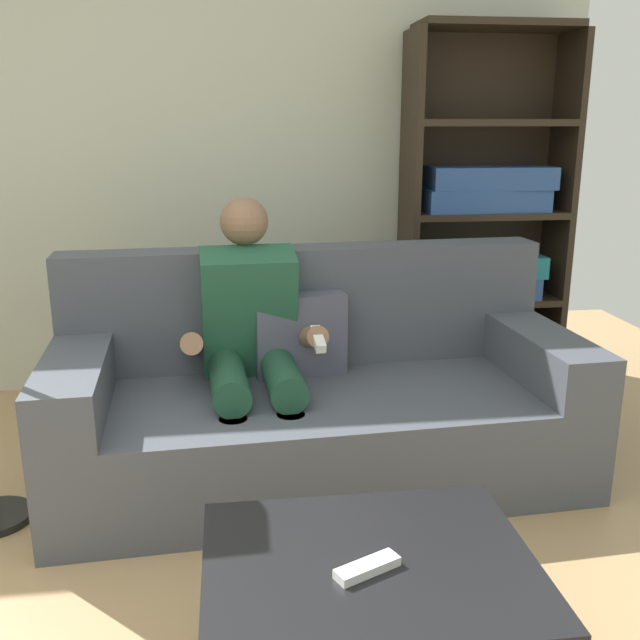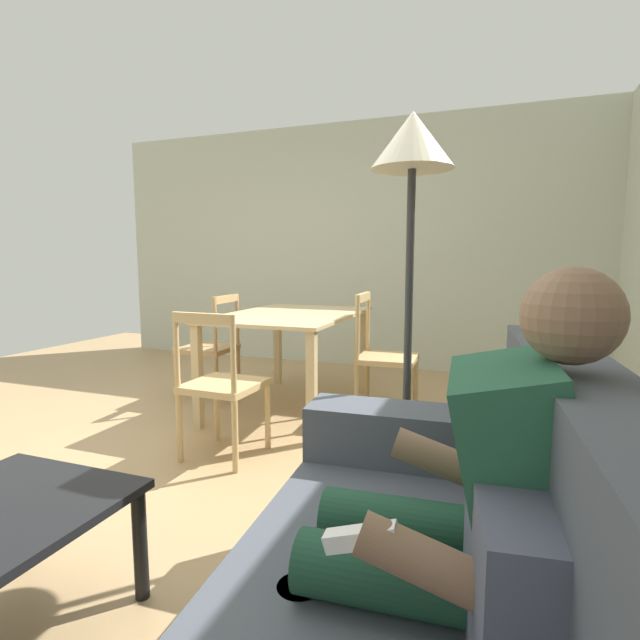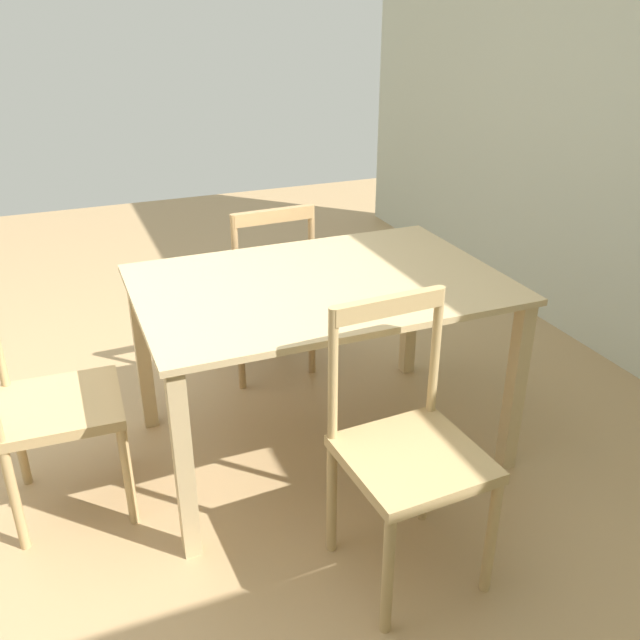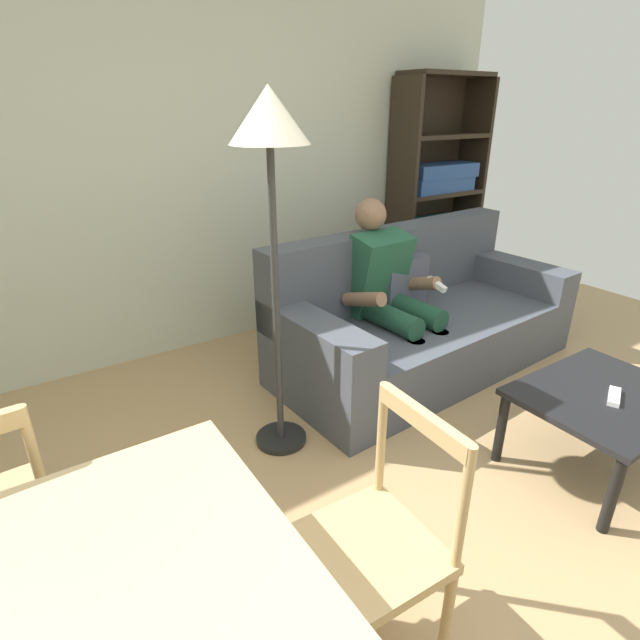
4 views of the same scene
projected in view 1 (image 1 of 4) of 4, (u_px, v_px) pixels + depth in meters
wall_back at (34, 150)px, 3.80m from camera, size 6.07×0.12×2.68m
couch at (316, 399)px, 3.07m from camera, size 2.23×1.07×0.94m
person_lounging at (252, 340)px, 2.99m from camera, size 0.61×0.89×1.17m
coffee_table at (369, 580)px, 1.78m from camera, size 0.83×0.65×0.43m
tv_remote at (367, 568)px, 1.72m from camera, size 0.18×0.12×0.02m
bookshelf at (482, 245)px, 4.00m from camera, size 0.90×0.36×1.99m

